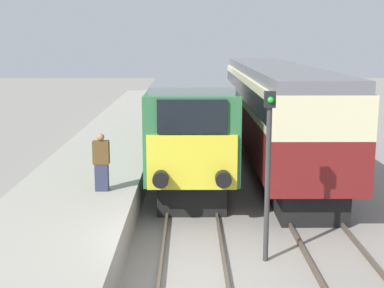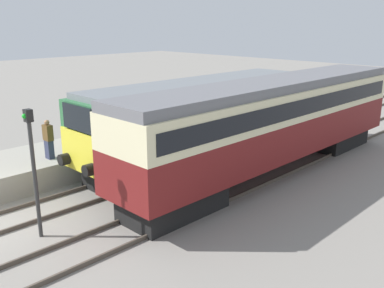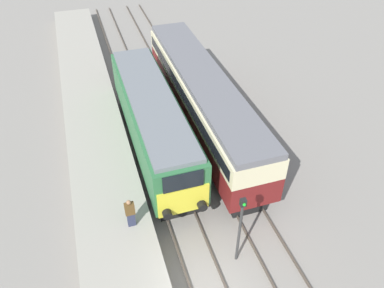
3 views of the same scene
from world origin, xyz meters
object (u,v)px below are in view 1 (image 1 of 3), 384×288
Objects in this scene: locomotive at (191,118)px; passenger_carriage at (275,106)px; person_on_platform at (101,163)px; signal_post at (268,163)px.

locomotive is 3.57m from passenger_carriage.
person_on_platform is 0.41× the size of signal_post.
passenger_carriage is at bearing 50.77° from person_on_platform.
passenger_carriage is at bearing 80.15° from signal_post.
passenger_carriage is at bearing 16.81° from locomotive.
signal_post is (-1.70, -9.80, -0.08)m from passenger_carriage.
signal_post is (4.19, -2.58, 0.60)m from person_on_platform.
person_on_platform is at bearing -129.23° from passenger_carriage.
locomotive is at bearing 100.97° from signal_post.
person_on_platform is (-2.49, -6.19, -0.34)m from locomotive.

